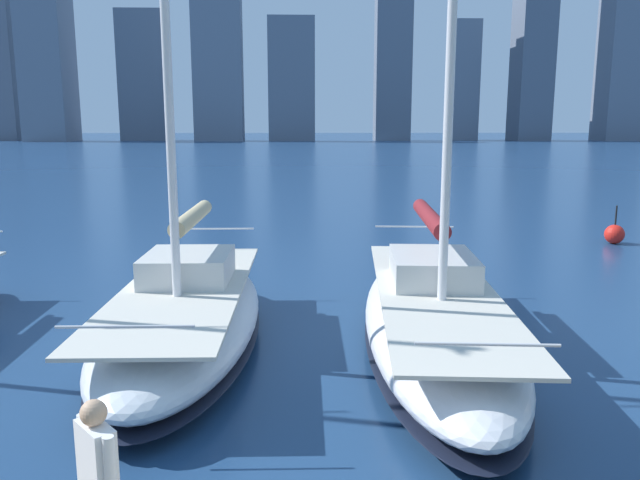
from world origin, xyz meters
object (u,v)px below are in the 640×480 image
at_px(channel_buoy, 614,234).
at_px(sailboat_maroon, 435,316).
at_px(person_white_shirt, 98,473).
at_px(sailboat_tan, 185,313).

bearing_deg(channel_buoy, sailboat_maroon, 50.10).
relative_size(person_white_shirt, channel_buoy, 1.13).
bearing_deg(sailboat_tan, sailboat_maroon, 175.63).
height_order(sailboat_maroon, person_white_shirt, sailboat_maroon).
xyz_separation_m(sailboat_maroon, channel_buoy, (-8.92, -10.67, -0.36)).
bearing_deg(sailboat_tan, person_white_shirt, 94.66).
bearing_deg(sailboat_tan, channel_buoy, -143.02).
relative_size(sailboat_maroon, sailboat_tan, 1.01).
bearing_deg(sailboat_maroon, sailboat_tan, -4.37).
distance_m(sailboat_maroon, channel_buoy, 13.91).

